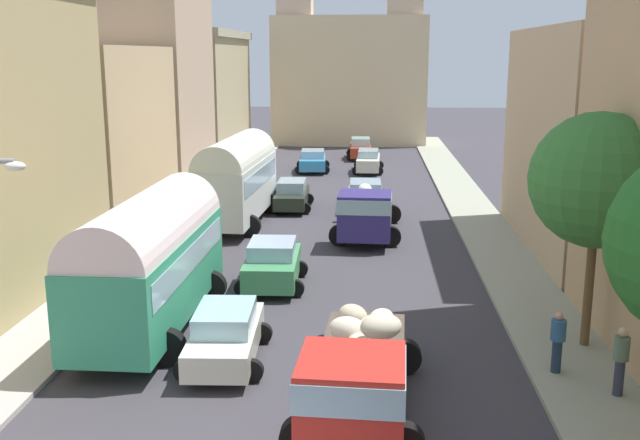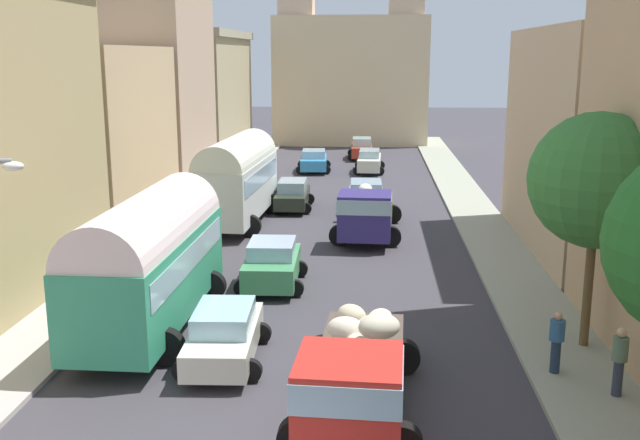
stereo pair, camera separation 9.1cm
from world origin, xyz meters
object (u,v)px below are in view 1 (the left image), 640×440
(cargo_truck_0, at_px, (357,376))
(car_0, at_px, (365,196))
(car_1, at_px, (368,161))
(pedestrian_1, at_px, (558,340))
(cargo_truck_1, at_px, (366,212))
(pedestrian_0, at_px, (621,359))
(car_4, at_px, (272,264))
(car_5, at_px, (292,195))
(car_3, at_px, (226,335))
(parked_bus_0, at_px, (150,256))
(car_6, at_px, (313,161))
(parked_bus_1, at_px, (237,176))
(car_2, at_px, (361,148))

(cargo_truck_0, relative_size, car_0, 1.71)
(car_1, relative_size, pedestrian_1, 2.54)
(cargo_truck_1, distance_m, pedestrian_0, 16.30)
(car_0, bearing_deg, car_4, -103.88)
(car_5, bearing_deg, car_3, -89.11)
(parked_bus_0, relative_size, car_6, 1.97)
(parked_bus_1, relative_size, cargo_truck_0, 1.12)
(car_5, height_order, pedestrian_1, pedestrian_1)
(car_2, height_order, car_4, car_2)
(car_3, xyz_separation_m, car_4, (0.40, 6.48, 0.06))
(cargo_truck_1, relative_size, pedestrian_0, 4.17)
(car_1, height_order, pedestrian_0, pedestrian_0)
(car_4, xyz_separation_m, pedestrian_0, (9.24, -8.09, 0.23))
(cargo_truck_1, xyz_separation_m, car_6, (-3.81, 18.79, -0.46))
(car_3, bearing_deg, parked_bus_0, 139.30)
(cargo_truck_1, height_order, car_4, cargo_truck_1)
(cargo_truck_0, bearing_deg, pedestrian_1, 30.64)
(parked_bus_0, relative_size, pedestrian_1, 4.81)
(car_6, bearing_deg, car_5, -90.52)
(cargo_truck_1, xyz_separation_m, car_4, (-3.23, -7.05, -0.40))
(pedestrian_1, bearing_deg, car_0, 104.14)
(car_1, relative_size, car_4, 1.19)
(car_5, bearing_deg, pedestrian_1, -66.25)
(car_4, bearing_deg, pedestrian_1, -40.37)
(pedestrian_0, bearing_deg, car_6, 106.15)
(parked_bus_0, distance_m, car_3, 3.76)
(car_6, height_order, pedestrian_0, pedestrian_0)
(parked_bus_0, bearing_deg, cargo_truck_0, -42.34)
(pedestrian_1, bearing_deg, car_4, 139.63)
(cargo_truck_1, relative_size, car_6, 1.79)
(cargo_truck_0, bearing_deg, parked_bus_1, 107.40)
(car_6, xyz_separation_m, pedestrian_1, (8.68, -32.73, 0.23))
(car_3, bearing_deg, parked_bus_1, 99.03)
(car_3, bearing_deg, car_5, 90.89)
(car_4, bearing_deg, cargo_truck_1, 65.43)
(cargo_truck_1, distance_m, car_0, 5.71)
(cargo_truck_0, height_order, car_2, cargo_truck_0)
(parked_bus_1, xyz_separation_m, car_6, (2.36, 16.28, -1.57))
(cargo_truck_0, height_order, car_6, cargo_truck_0)
(car_3, bearing_deg, car_6, 90.34)
(car_0, distance_m, car_6, 13.61)
(cargo_truck_1, relative_size, car_0, 1.77)
(pedestrian_0, bearing_deg, pedestrian_1, 133.49)
(cargo_truck_1, bearing_deg, car_1, 89.88)
(parked_bus_1, xyz_separation_m, car_1, (6.21, 16.18, -1.54))
(car_0, relative_size, car_2, 1.04)
(car_3, bearing_deg, car_4, 86.51)
(cargo_truck_0, xyz_separation_m, car_0, (0.02, 22.58, -0.43))
(car_2, bearing_deg, pedestrian_1, -82.06)
(pedestrian_0, bearing_deg, car_4, 138.80)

